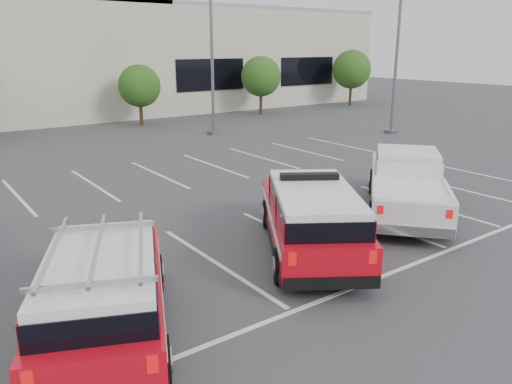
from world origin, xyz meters
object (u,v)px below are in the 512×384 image
at_px(tree_right, 262,78).
at_px(light_pole_mid, 212,45).
at_px(convention_building, 23,52).
at_px(white_pickup, 406,189).
at_px(tree_far_right, 352,71).
at_px(tree_mid_right, 141,87).
at_px(light_pole_right, 398,45).
at_px(fire_chief_suv, 311,222).
at_px(ladder_suv, 105,299).

relative_size(tree_right, light_pole_mid, 0.43).
xyz_separation_m(convention_building, tree_right, (14.91, -9.82, -1.95)).
bearing_deg(convention_building, white_pickup, -82.70).
bearing_deg(tree_far_right, tree_right, -180.00).
bearing_deg(tree_mid_right, convention_building, 116.57).
bearing_deg(light_pole_right, tree_right, 94.31).
bearing_deg(fire_chief_suv, white_pickup, 41.01).
bearing_deg(white_pickup, tree_right, 112.97).
bearing_deg(tree_mid_right, light_pole_mid, -72.48).
xyz_separation_m(tree_far_right, fire_chief_suv, (-25.46, -22.84, -2.23)).
bearing_deg(white_pickup, convention_building, 146.25).
relative_size(tree_mid_right, light_pole_right, 0.39).
height_order(tree_mid_right, light_pole_right, light_pole_right).
height_order(tree_right, white_pickup, tree_right).
distance_m(tree_far_right, light_pole_mid, 19.19).
relative_size(tree_right, fire_chief_suv, 0.76).
bearing_deg(convention_building, light_pole_right, -54.11).
bearing_deg(convention_building, tree_mid_right, -63.43).
height_order(white_pickup, ladder_suv, ladder_suv).
distance_m(tree_right, tree_far_right, 10.00).
bearing_deg(tree_mid_right, ladder_suv, -115.15).
xyz_separation_m(convention_building, light_pole_mid, (6.82, -15.86, 0.47)).
bearing_deg(tree_mid_right, light_pole_right, -47.83).
bearing_deg(light_pole_mid, white_pickup, -99.56).
xyz_separation_m(convention_building, tree_far_right, (24.91, -9.82, -1.68)).
xyz_separation_m(light_pole_mid, ladder_suv, (-13.00, -17.58, -4.39)).
distance_m(tree_mid_right, ladder_suv, 26.15).
bearing_deg(tree_right, light_pole_mid, -143.23).
bearing_deg(ladder_suv, light_pole_right, 51.49).
xyz_separation_m(tree_far_right, white_pickup, (-20.81, -22.18, -2.28)).
height_order(tree_far_right, light_pole_right, light_pole_right).
xyz_separation_m(tree_mid_right, tree_far_right, (20.00, 0.00, 0.54)).
height_order(convention_building, fire_chief_suv, convention_building).
bearing_deg(fire_chief_suv, light_pole_right, 66.39).
bearing_deg(tree_far_right, fire_chief_suv, -138.11).
distance_m(convention_building, fire_chief_suv, 32.89).
bearing_deg(ladder_suv, tree_mid_right, 88.59).
relative_size(tree_right, ladder_suv, 0.82).
bearing_deg(tree_right, fire_chief_suv, -124.10).
xyz_separation_m(convention_building, white_pickup, (4.10, -32.00, -3.96)).
distance_m(light_pole_mid, light_pole_right, 10.82).
relative_size(tree_mid_right, white_pickup, 0.66).
xyz_separation_m(fire_chief_suv, white_pickup, (4.65, 0.66, -0.05)).
bearing_deg(white_pickup, light_pole_mid, 129.38).
xyz_separation_m(tree_mid_right, tree_right, (10.00, 0.00, 0.27)).
relative_size(convention_building, fire_chief_suv, 10.30).
distance_m(tree_right, light_pole_mid, 10.38).
bearing_deg(white_pickup, fire_chief_suv, -123.04).
distance_m(light_pole_right, ladder_suv, 25.24).
bearing_deg(tree_right, tree_far_right, 0.00).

